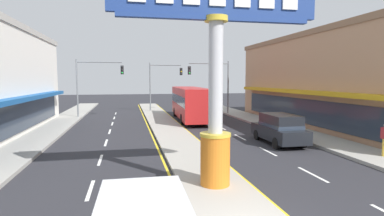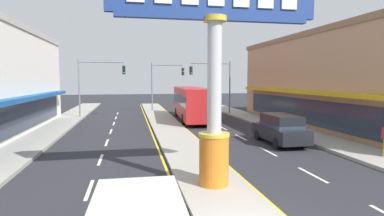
{
  "view_description": "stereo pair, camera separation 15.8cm",
  "coord_description": "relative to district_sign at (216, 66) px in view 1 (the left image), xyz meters",
  "views": [
    {
      "loc": [
        -3.18,
        -6.9,
        4.1
      ],
      "look_at": [
        0.12,
        8.89,
        2.6
      ],
      "focal_mm": 28.97,
      "sensor_mm": 36.0,
      "label": 1
    },
    {
      "loc": [
        -3.02,
        -6.94,
        4.1
      ],
      "look_at": [
        0.12,
        8.89,
        2.6
      ],
      "focal_mm": 28.97,
      "sensor_mm": 36.0,
      "label": 2
    }
  ],
  "objects": [
    {
      "name": "sidewalk_left",
      "position": [
        -9.34,
        11.95,
        -4.49
      ],
      "size": [
        2.89,
        60.0,
        0.18
      ],
      "primitive_type": "cube",
      "color": "#9E9B93",
      "rests_on": "ground"
    },
    {
      "name": "district_sign",
      "position": [
        0.0,
        0.0,
        0.0
      ],
      "size": [
        7.7,
        1.16,
        7.81
      ],
      "color": "orange",
      "rests_on": "median_strip"
    },
    {
      "name": "storefront_right",
      "position": [
        15.15,
        12.76,
        -0.55
      ],
      "size": [
        9.21,
        25.1,
        8.05
      ],
      "color": "tan",
      "rests_on": "ground"
    },
    {
      "name": "median_strip",
      "position": [
        -0.0,
        13.95,
        -4.51
      ],
      "size": [
        2.59,
        52.0,
        0.14
      ],
      "primitive_type": "cube",
      "color": "#A39E93",
      "rests_on": "ground"
    },
    {
      "name": "traffic_light_median_far",
      "position": [
        1.16,
        28.54,
        -0.39
      ],
      "size": [
        4.2,
        0.46,
        6.2
      ],
      "color": "slate",
      "rests_on": "ground"
    },
    {
      "name": "lane_markings",
      "position": [
        -0.0,
        12.6,
        -4.58
      ],
      "size": [
        9.33,
        52.0,
        0.01
      ],
      "color": "silver",
      "rests_on": "ground"
    },
    {
      "name": "bus_near_right_lane",
      "position": [
        2.95,
        19.36,
        -2.71
      ],
      "size": [
        3.06,
        11.31,
        3.26
      ],
      "color": "#B21E1E",
      "rests_on": "ground"
    },
    {
      "name": "suv_far_right_lane",
      "position": [
        6.25,
        6.94,
        -3.6
      ],
      "size": [
        2.0,
        4.62,
        1.9
      ],
      "color": "black",
      "rests_on": "ground"
    },
    {
      "name": "traffic_light_left_side",
      "position": [
        -6.53,
        23.12,
        -0.34
      ],
      "size": [
        4.86,
        0.46,
        6.2
      ],
      "color": "slate",
      "rests_on": "ground"
    },
    {
      "name": "traffic_light_right_side",
      "position": [
        6.53,
        23.41,
        -0.34
      ],
      "size": [
        4.86,
        0.46,
        6.2
      ],
      "color": "slate",
      "rests_on": "ground"
    },
    {
      "name": "sidewalk_right",
      "position": [
        9.34,
        11.95,
        -4.49
      ],
      "size": [
        2.89,
        60.0,
        0.18
      ],
      "primitive_type": "cube",
      "color": "#9E9B93",
      "rests_on": "ground"
    }
  ]
}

